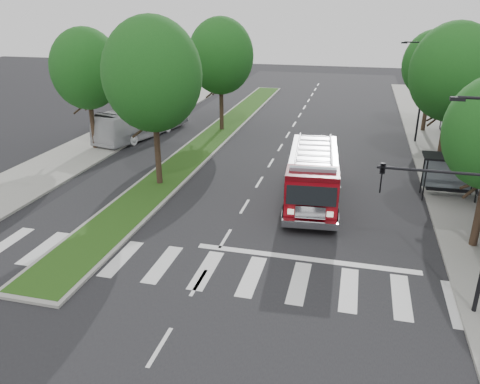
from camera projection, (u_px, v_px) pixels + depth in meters
The scene contains 14 objects.
ground at pixel (225, 239), 22.78m from camera, with size 140.00×140.00×0.00m, color black.
sidewalk_right at pixel (464, 187), 28.90m from camera, with size 5.00×80.00×0.15m, color gray.
sidewalk_left at pixel (76, 155), 35.03m from camera, with size 5.00×80.00×0.15m, color gray.
median at pixel (215, 135), 40.29m from camera, with size 3.00×50.00×0.15m.
bus_shelter at pixel (451, 165), 26.79m from camera, with size 3.20×1.60×2.61m.
tree_right_mid at pixel (453, 72), 30.32m from camera, with size 5.60×5.60×9.72m.
tree_right_far at pixel (432, 65), 39.56m from camera, with size 5.00×5.00×8.73m.
tree_median_near at pixel (152, 75), 26.98m from camera, with size 5.80×5.80×10.16m.
tree_median_far at pixel (221, 56), 39.69m from camera, with size 5.60×5.60×9.72m.
tree_left_mid at pixel (86, 69), 34.43m from camera, with size 5.20×5.20×9.16m.
streetlight_right_near at pixel (470, 195), 15.70m from camera, with size 4.08×0.22×8.00m.
streetlight_right_far at pixel (421, 88), 36.73m from camera, with size 2.11×0.20×8.00m.
fire_engine at pixel (313, 177), 26.52m from camera, with size 3.44×9.24×3.14m.
city_bus at pixel (143, 120), 39.87m from camera, with size 2.40×10.26×2.86m, color silver.
Camera 1 is at (5.66, -19.47, 10.64)m, focal length 35.00 mm.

